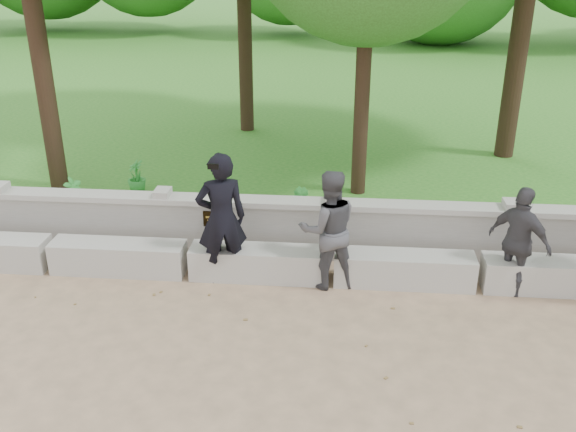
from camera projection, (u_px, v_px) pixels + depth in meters
name	position (u px, v px, depth m)	size (l,w,h in m)	color
ground	(151.00, 354.00, 7.35)	(80.00, 80.00, 0.00)	tan
lawn	(278.00, 84.00, 20.07)	(40.00, 22.00, 0.25)	#27711F
concrete_bench	(188.00, 260.00, 8.99)	(11.90, 0.45, 0.45)	#B4B1AA
parapet_wall	(198.00, 224.00, 9.54)	(12.50, 0.35, 0.90)	#A9A7A0
man_main	(221.00, 219.00, 8.58)	(0.78, 0.72, 1.86)	black
visitor_left	(328.00, 229.00, 8.50)	(0.93, 0.80, 1.66)	#45464B
visitor_right	(519.00, 242.00, 8.33)	(0.89, 0.88, 1.50)	#3C3B40
shrub_a	(75.00, 196.00, 10.31)	(0.33, 0.22, 0.62)	green
shrub_b	(301.00, 206.00, 10.03)	(0.30, 0.25, 0.55)	green
shrub_d	(137.00, 177.00, 11.19)	(0.33, 0.29, 0.58)	green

